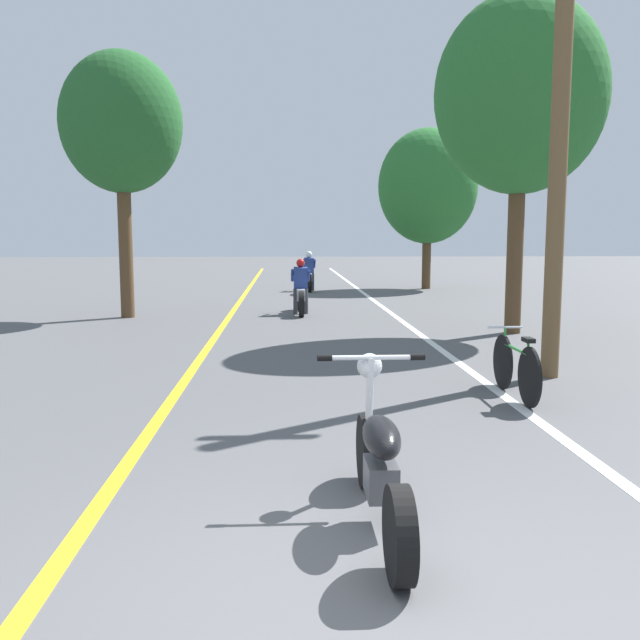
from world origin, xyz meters
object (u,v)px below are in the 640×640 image
at_px(roadside_tree_left, 121,124).
at_px(motorcycle_foreground, 380,462).
at_px(roadside_tree_right_far, 428,187).
at_px(motorcycle_rider_lead, 301,293).
at_px(motorcycle_rider_far, 309,276).
at_px(bicycle_parked, 516,367).
at_px(roadside_tree_right_near, 520,96).
at_px(utility_pole, 559,149).

relative_size(roadside_tree_left, motorcycle_foreground, 2.99).
distance_m(roadside_tree_right_far, motorcycle_rider_lead, 9.71).
height_order(roadside_tree_left, motorcycle_rider_far, roadside_tree_left).
height_order(roadside_tree_left, motorcycle_foreground, roadside_tree_left).
relative_size(roadside_tree_right_far, motorcycle_foreground, 2.81).
xyz_separation_m(motorcycle_rider_far, bicycle_parked, (1.93, -16.10, -0.16)).
xyz_separation_m(roadside_tree_right_near, roadside_tree_right_far, (0.63, 11.42, -0.91)).
relative_size(utility_pole, motorcycle_foreground, 2.90).
distance_m(motorcycle_foreground, motorcycle_rider_lead, 12.47).
height_order(motorcycle_foreground, bicycle_parked, motorcycle_foreground).
relative_size(utility_pole, motorcycle_rider_lead, 2.90).
bearing_deg(motorcycle_rider_far, roadside_tree_right_far, 9.11).
bearing_deg(roadside_tree_right_far, roadside_tree_right_near, -93.15).
bearing_deg(roadside_tree_right_near, roadside_tree_right_far, 86.85).
height_order(motorcycle_foreground, motorcycle_rider_far, motorcycle_rider_far).
xyz_separation_m(roadside_tree_right_far, motorcycle_foreground, (-4.54, -20.28, -3.28)).
bearing_deg(motorcycle_foreground, motorcycle_rider_lead, 91.16).
height_order(roadside_tree_left, motorcycle_rider_lead, roadside_tree_left).
distance_m(roadside_tree_left, motorcycle_rider_far, 9.79).
relative_size(motorcycle_foreground, motorcycle_rider_lead, 1.00).
bearing_deg(roadside_tree_left, motorcycle_rider_far, 59.08).
xyz_separation_m(utility_pole, motorcycle_foreground, (-3.01, -4.65, -2.65)).
bearing_deg(roadside_tree_right_far, utility_pole, -95.59).
relative_size(roadside_tree_right_near, bicycle_parked, 3.98).
bearing_deg(motorcycle_rider_far, bicycle_parked, -83.18).
height_order(utility_pole, roadside_tree_right_near, roadside_tree_right_near).
relative_size(motorcycle_rider_lead, bicycle_parked, 1.25).
bearing_deg(motorcycle_rider_lead, bicycle_parked, -75.15).
bearing_deg(motorcycle_rider_lead, roadside_tree_right_near, -40.85).
height_order(roadside_tree_right_near, motorcycle_rider_lead, roadside_tree_right_near).
distance_m(motorcycle_rider_far, bicycle_parked, 16.21).
height_order(motorcycle_rider_far, bicycle_parked, motorcycle_rider_far).
bearing_deg(motorcycle_rider_far, roadside_tree_left, -120.92).
distance_m(motorcycle_rider_lead, motorcycle_rider_far, 7.13).
relative_size(roadside_tree_right_near, roadside_tree_left, 1.06).
xyz_separation_m(utility_pole, motorcycle_rider_lead, (-3.26, 7.82, -2.56)).
bearing_deg(utility_pole, motorcycle_foreground, -122.90).
height_order(roadside_tree_right_near, motorcycle_rider_far, roadside_tree_right_near).
height_order(utility_pole, roadside_tree_right_far, utility_pole).
distance_m(roadside_tree_right_near, bicycle_parked, 7.08).
height_order(motorcycle_rider_lead, motorcycle_rider_far, motorcycle_rider_far).
bearing_deg(utility_pole, roadside_tree_left, 135.57).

